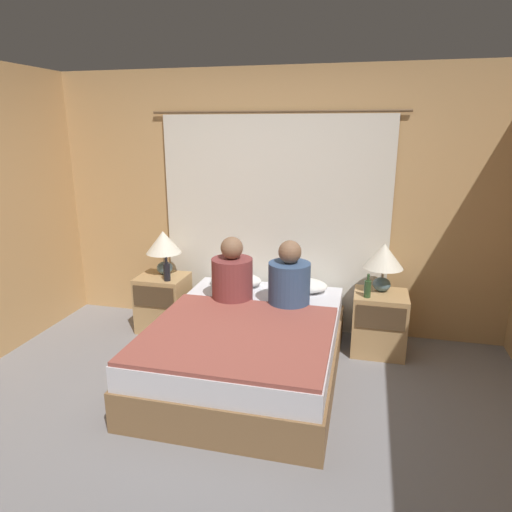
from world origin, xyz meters
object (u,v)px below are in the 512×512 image
object	(u,v)px
nightstand_right	(379,323)
beer_bottle_on_left_stand	(167,271)
nightstand_left	(163,302)
lamp_right	(384,259)
person_left_in_bed	(232,276)
pillow_left	(236,280)
beer_bottle_on_right_stand	(368,288)
bed	(248,348)
person_right_in_bed	(289,280)
lamp_left	(164,245)
pillow_right	(301,285)

from	to	relation	value
nightstand_right	beer_bottle_on_left_stand	bearing A→B (deg)	-176.74
nightstand_right	nightstand_left	bearing A→B (deg)	180.00
lamp_right	person_left_in_bed	world-z (taller)	person_left_in_bed
nightstand_right	pillow_left	size ratio (longest dim) A/B	1.11
pillow_left	beer_bottle_on_left_stand	distance (m)	0.66
pillow_left	beer_bottle_on_right_stand	world-z (taller)	beer_bottle_on_right_stand
lamp_right	person_left_in_bed	bearing A→B (deg)	-164.81
beer_bottle_on_left_stand	beer_bottle_on_right_stand	xyz separation A→B (m)	(1.85, 0.00, -0.01)
nightstand_right	bed	bearing A→B (deg)	-147.69
bed	beer_bottle_on_right_stand	bearing A→B (deg)	30.73
pillow_left	bed	bearing A→B (deg)	-67.42
beer_bottle_on_right_stand	pillow_left	bearing A→B (deg)	170.35
nightstand_right	pillow_left	xyz separation A→B (m)	(-1.36, 0.10, 0.26)
person_right_in_bed	person_left_in_bed	bearing A→B (deg)	180.00
bed	lamp_right	size ratio (longest dim) A/B	4.39
lamp_right	person_right_in_bed	distance (m)	0.86
beer_bottle_on_left_stand	lamp_left	bearing A→B (deg)	120.01
bed	lamp_right	distance (m)	1.42
nightstand_right	beer_bottle_on_right_stand	distance (m)	0.39
bed	nightstand_left	world-z (taller)	nightstand_left
person_left_in_bed	nightstand_left	bearing A→B (deg)	161.28
bed	person_left_in_bed	world-z (taller)	person_left_in_bed
lamp_left	beer_bottle_on_right_stand	distance (m)	1.98
pillow_right	person_left_in_bed	distance (m)	0.69
bed	pillow_left	world-z (taller)	pillow_left
pillow_right	beer_bottle_on_left_stand	distance (m)	1.27
lamp_right	pillow_left	world-z (taller)	lamp_right
beer_bottle_on_left_stand	beer_bottle_on_right_stand	size ratio (longest dim) A/B	1.11
bed	person_left_in_bed	bearing A→B (deg)	121.69
lamp_left	pillow_left	world-z (taller)	lamp_left
beer_bottle_on_left_stand	beer_bottle_on_right_stand	world-z (taller)	beer_bottle_on_left_stand
lamp_left	pillow_right	world-z (taller)	lamp_left
lamp_left	pillow_right	bearing A→B (deg)	0.91
lamp_right	person_left_in_bed	distance (m)	1.33
bed	person_left_in_bed	size ratio (longest dim) A/B	3.32
person_left_in_bed	person_right_in_bed	size ratio (longest dim) A/B	1.00
bed	lamp_left	size ratio (longest dim) A/B	4.39
bed	lamp_left	xyz separation A→B (m)	(-1.04, 0.73, 0.62)
pillow_right	beer_bottle_on_left_stand	size ratio (longest dim) A/B	2.18
lamp_right	nightstand_left	bearing A→B (deg)	-177.92
nightstand_left	nightstand_right	world-z (taller)	same
pillow_right	beer_bottle_on_right_stand	xyz separation A→B (m)	(0.60, -0.21, 0.09)
bed	nightstand_right	world-z (taller)	nightstand_right
nightstand_left	person_right_in_bed	world-z (taller)	person_right_in_bed
lamp_right	bed	bearing A→B (deg)	-144.81
nightstand_left	lamp_right	world-z (taller)	lamp_right
nightstand_right	person_left_in_bed	xyz separation A→B (m)	(-1.28, -0.27, 0.43)
beer_bottle_on_right_stand	lamp_left	bearing A→B (deg)	174.52
nightstand_left	nightstand_right	size ratio (longest dim) A/B	1.00
pillow_right	pillow_left	bearing A→B (deg)	180.00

